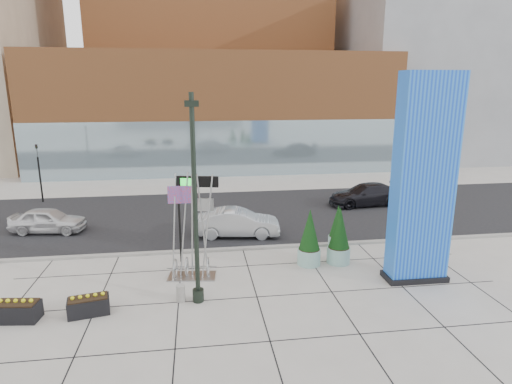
{
  "coord_description": "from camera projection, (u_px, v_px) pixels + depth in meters",
  "views": [
    {
      "loc": [
        -1.13,
        -15.94,
        7.93
      ],
      "look_at": [
        1.38,
        2.0,
        3.45
      ],
      "focal_mm": 30.0,
      "sensor_mm": 36.0,
      "label": 1
    }
  ],
  "objects": [
    {
      "name": "box_planter_south",
      "position": [
        17.0,
        310.0,
        14.83
      ],
      "size": [
        1.56,
        0.92,
        0.82
      ],
      "rotation": [
        0.0,
        0.0,
        -0.12
      ],
      "color": "black",
      "rests_on": "ground"
    },
    {
      "name": "round_planter_mid",
      "position": [
        339.0,
        237.0,
        19.51
      ],
      "size": [
        1.06,
        1.06,
        2.66
      ],
      "color": "#8EBFB5",
      "rests_on": "ground"
    },
    {
      "name": "ground",
      "position": [
        229.0,
        287.0,
        17.38
      ],
      "size": [
        160.0,
        160.0,
        0.0
      ],
      "primitive_type": "plane",
      "color": "#9E9991",
      "rests_on": "ground"
    },
    {
      "name": "public_art_sculpture",
      "position": [
        191.0,
        251.0,
        18.03
      ],
      "size": [
        2.1,
        1.23,
        4.55
      ],
      "rotation": [
        0.0,
        0.0,
        -0.12
      ],
      "color": "#A6A8AA",
      "rests_on": "ground"
    },
    {
      "name": "traffic_signal",
      "position": [
        39.0,
        170.0,
        29.63
      ],
      "size": [
        0.15,
        0.18,
        4.1
      ],
      "color": "black",
      "rests_on": "ground"
    },
    {
      "name": "round_planter_west",
      "position": [
        309.0,
        239.0,
        19.33
      ],
      "size": [
        1.05,
        1.05,
        2.63
      ],
      "color": "#8EBFB5",
      "rests_on": "ground"
    },
    {
      "name": "round_planter_east",
      "position": [
        338.0,
        228.0,
        21.36
      ],
      "size": [
        0.9,
        0.9,
        2.24
      ],
      "color": "#8EBFB5",
      "rests_on": "ground"
    },
    {
      "name": "tower_glass_front",
      "position": [
        220.0,
        149.0,
        38.26
      ],
      "size": [
        34.0,
        0.6,
        5.0
      ],
      "primitive_type": "cube",
      "color": "#8CA5B2",
      "rests_on": "ground"
    },
    {
      "name": "car_dark_east",
      "position": [
        366.0,
        195.0,
        29.21
      ],
      "size": [
        5.23,
        2.45,
        1.48
      ],
      "primitive_type": "imported",
      "rotation": [
        0.0,
        0.0,
        -1.49
      ],
      "color": "black",
      "rests_on": "ground"
    },
    {
      "name": "concrete_bollard",
      "position": [
        181.0,
        293.0,
        16.16
      ],
      "size": [
        0.34,
        0.34,
        0.66
      ],
      "primitive_type": "cylinder",
      "color": "gray",
      "rests_on": "ground"
    },
    {
      "name": "street_asphalt",
      "position": [
        217.0,
        215.0,
        26.99
      ],
      "size": [
        80.0,
        12.0,
        0.02
      ],
      "primitive_type": "cube",
      "color": "black",
      "rests_on": "ground"
    },
    {
      "name": "curb_edge",
      "position": [
        223.0,
        250.0,
        21.21
      ],
      "size": [
        80.0,
        0.3,
        0.12
      ],
      "primitive_type": "cube",
      "color": "gray",
      "rests_on": "ground"
    },
    {
      "name": "car_white_west",
      "position": [
        48.0,
        220.0,
        23.78
      ],
      "size": [
        4.21,
        2.15,
        1.37
      ],
      "primitive_type": "imported",
      "rotation": [
        0.0,
        0.0,
        1.44
      ],
      "color": "silver",
      "rests_on": "ground"
    },
    {
      "name": "building_grey_parking",
      "position": [
        430.0,
        77.0,
        49.49
      ],
      "size": [
        20.0,
        18.0,
        18.0
      ],
      "primitive_type": "cube",
      "color": "slate",
      "rests_on": "ground"
    },
    {
      "name": "overhead_street_sign",
      "position": [
        194.0,
        188.0,
        19.17
      ],
      "size": [
        1.91,
        0.55,
        4.07
      ],
      "rotation": [
        0.0,
        0.0,
        -0.2
      ],
      "color": "black",
      "rests_on": "ground"
    },
    {
      "name": "blue_pylon",
      "position": [
        423.0,
        184.0,
        17.13
      ],
      "size": [
        2.57,
        1.16,
        8.52
      ],
      "rotation": [
        0.0,
        0.0,
        -0.01
      ],
      "color": "blue",
      "rests_on": "ground"
    },
    {
      "name": "tower_podium",
      "position": [
        217.0,
        112.0,
        42.15
      ],
      "size": [
        34.0,
        10.0,
        11.0
      ],
      "primitive_type": "cube",
      "color": "#AF6332",
      "rests_on": "ground"
    },
    {
      "name": "box_planter_north",
      "position": [
        89.0,
        305.0,
        15.24
      ],
      "size": [
        1.53,
        0.98,
        0.78
      ],
      "rotation": [
        0.0,
        0.0,
        0.2
      ],
      "color": "black",
      "rests_on": "ground"
    },
    {
      "name": "lamp_post",
      "position": [
        196.0,
        221.0,
        15.48
      ],
      "size": [
        0.5,
        0.43,
        7.76
      ],
      "rotation": [
        0.0,
        0.0,
        0.06
      ],
      "color": "black",
      "rests_on": "ground"
    },
    {
      "name": "car_silver_mid",
      "position": [
        238.0,
        223.0,
        23.13
      ],
      "size": [
        4.7,
        2.14,
        1.49
      ],
      "primitive_type": "imported",
      "rotation": [
        0.0,
        0.0,
        1.44
      ],
      "color": "#B1B4B9",
      "rests_on": "ground"
    }
  ]
}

